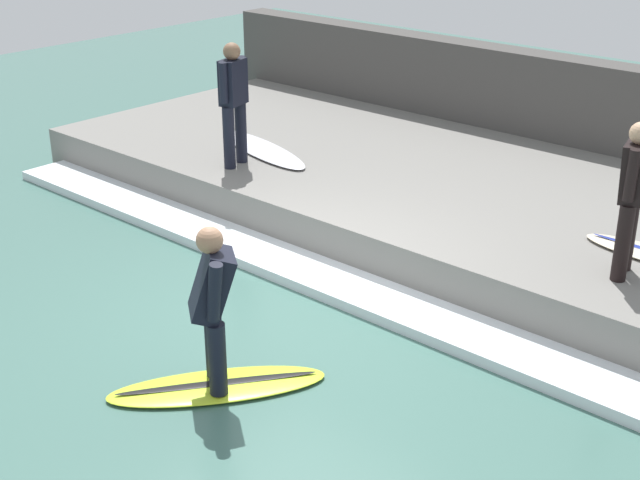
# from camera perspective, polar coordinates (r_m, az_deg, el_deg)

# --- Properties ---
(ground_plane) EXTENTS (28.00, 28.00, 0.00)m
(ground_plane) POSITION_cam_1_polar(r_m,az_deg,el_deg) (9.26, -1.44, -4.62)
(ground_plane) COLOR #426B60
(concrete_ledge) EXTENTS (4.40, 12.19, 0.54)m
(concrete_ledge) POSITION_cam_1_polar(r_m,az_deg,el_deg) (11.50, 9.60, 2.33)
(concrete_ledge) COLOR slate
(concrete_ledge) RESTS_ON ground_plane
(back_wall) EXTENTS (0.50, 12.80, 1.73)m
(back_wall) POSITION_cam_1_polar(r_m,az_deg,el_deg) (13.37, 15.52, 7.49)
(back_wall) COLOR #474442
(back_wall) RESTS_ON ground_plane
(wave_foam_crest) EXTENTS (0.70, 11.58, 0.12)m
(wave_foam_crest) POSITION_cam_1_polar(r_m,az_deg,el_deg) (9.68, 1.31, -2.89)
(wave_foam_crest) COLOR silver
(wave_foam_crest) RESTS_ON ground_plane
(surfboard_riding) EXTENTS (1.90, 1.60, 0.07)m
(surfboard_riding) POSITION_cam_1_polar(r_m,az_deg,el_deg) (8.04, -6.58, -9.27)
(surfboard_riding) COLOR #BFE02D
(surfboard_riding) RESTS_ON ground_plane
(surfer_riding) EXTENTS (0.56, 0.55, 1.50)m
(surfer_riding) POSITION_cam_1_polar(r_m,az_deg,el_deg) (7.61, -6.88, -3.81)
(surfer_riding) COLOR black
(surfer_riding) RESTS_ON surfboard_riding
(surfer_waiting_near) EXTENTS (0.53, 0.31, 1.63)m
(surfer_waiting_near) POSITION_cam_1_polar(r_m,az_deg,el_deg) (11.73, -5.55, 9.06)
(surfer_waiting_near) COLOR black
(surfer_waiting_near) RESTS_ON concrete_ledge
(surfboard_waiting_near) EXTENTS (1.06, 2.16, 0.06)m
(surfboard_waiting_near) POSITION_cam_1_polar(r_m,az_deg,el_deg) (12.51, -3.71, 5.83)
(surfboard_waiting_near) COLOR silver
(surfboard_waiting_near) RESTS_ON concrete_ledge
(surfer_waiting_far) EXTENTS (0.51, 0.32, 1.55)m
(surfer_waiting_far) POSITION_cam_1_polar(r_m,az_deg,el_deg) (8.97, 19.37, 2.96)
(surfer_waiting_far) COLOR black
(surfer_waiting_far) RESTS_ON concrete_ledge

